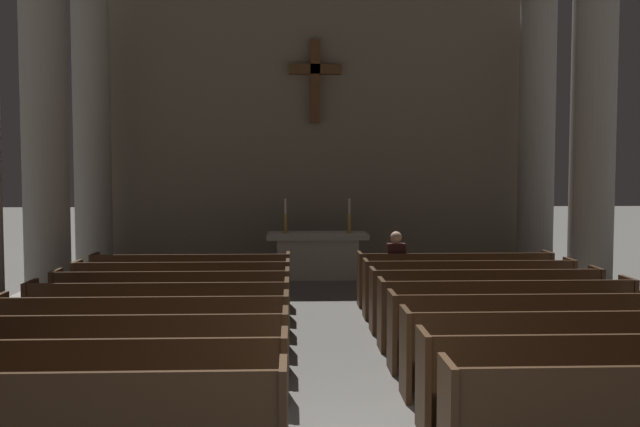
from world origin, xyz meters
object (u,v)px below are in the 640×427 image
(pew_right_row_2, at_px, (605,380))
(pew_left_row_5, at_px, (160,316))
(pew_left_row_7, at_px, (183,290))
(column_right_third, at_px, (593,106))
(candlestick_left, at_px, (285,222))
(pew_right_row_8, at_px, (454,279))
(column_right_fourth, at_px, (537,118))
(pew_right_row_7, at_px, (469,288))
(altar, at_px, (317,254))
(pew_right_row_6, at_px, (485,300))
(pew_left_row_2, at_px, (96,386))
(pew_left_row_8, at_px, (192,280))
(candlestick_right, at_px, (349,221))
(pew_left_row_4, at_px, (144,334))
(column_left_fourth, at_px, (92,116))
(pew_left_row_6, at_px, (172,302))
(pew_left_row_3, at_px, (123,357))
(pew_right_row_5, at_px, (506,313))
(pew_right_row_4, at_px, (531,330))
(column_left_third, at_px, (44,104))
(lone_worshipper, at_px, (395,266))
(pew_right_row_3, at_px, (563,352))

(pew_right_row_2, bearing_deg, pew_left_row_5, 146.53)
(pew_left_row_7, distance_m, column_right_third, 7.97)
(candlestick_left, bearing_deg, pew_right_row_8, -47.06)
(pew_right_row_8, bearing_deg, column_right_fourth, 52.92)
(pew_right_row_7, xyz_separation_m, altar, (-2.30, 4.24, 0.06))
(pew_right_row_6, distance_m, pew_right_row_8, 2.03)
(pew_left_row_2, bearing_deg, pew_left_row_8, 90.00)
(column_right_third, bearing_deg, column_right_fourth, 90.00)
(candlestick_right, bearing_deg, pew_left_row_4, -112.40)
(pew_left_row_5, relative_size, column_left_fourth, 0.47)
(altar, bearing_deg, pew_left_row_6, -113.65)
(pew_left_row_6, xyz_separation_m, pew_right_row_7, (4.60, 1.01, 0.00))
(pew_right_row_7, bearing_deg, column_right_fourth, 59.71)
(pew_right_row_7, bearing_deg, candlestick_left, 125.30)
(pew_left_row_3, relative_size, pew_right_row_5, 1.00)
(pew_left_row_4, height_order, pew_right_row_2, same)
(column_right_third, relative_size, candlestick_left, 9.72)
(column_right_third, bearing_deg, pew_left_row_3, -142.56)
(pew_left_row_2, height_order, candlestick_right, candlestick_right)
(pew_right_row_5, xyz_separation_m, pew_right_row_6, (0.00, 1.01, 0.00))
(pew_right_row_4, bearing_deg, pew_left_row_4, 180.00)
(column_left_third, height_order, lone_worshipper, column_left_third)
(pew_right_row_6, xyz_separation_m, pew_right_row_8, (0.00, 2.03, 0.00))
(pew_left_row_3, xyz_separation_m, pew_right_row_7, (4.60, 4.05, 0.00))
(pew_left_row_3, xyz_separation_m, pew_left_row_8, (0.00, 5.07, 0.00))
(pew_right_row_8, xyz_separation_m, lone_worshipper, (-1.04, 0.04, 0.22))
(pew_right_row_5, bearing_deg, pew_left_row_8, 146.53)
(column_right_fourth, height_order, altar, column_right_fourth)
(pew_left_row_2, xyz_separation_m, candlestick_left, (1.60, 9.30, 0.78))
(pew_right_row_8, bearing_deg, candlestick_right, 116.39)
(pew_left_row_7, relative_size, candlestick_left, 4.55)
(pew_right_row_7, xyz_separation_m, candlestick_right, (-1.60, 4.24, 0.78))
(pew_left_row_3, bearing_deg, column_right_third, 37.44)
(pew_left_row_6, xyz_separation_m, column_left_fourth, (-2.61, 5.48, 3.07))
(altar, bearing_deg, pew_right_row_8, -54.50)
(column_left_third, xyz_separation_m, altar, (4.91, 2.77, -3.02))
(pew_left_row_5, relative_size, pew_right_row_4, 1.00)
(pew_right_row_4, bearing_deg, altar, 107.53)
(pew_right_row_6, height_order, candlestick_right, candlestick_right)
(column_right_fourth, bearing_deg, pew_left_row_2, -127.09)
(column_left_third, bearing_deg, pew_left_row_2, -68.23)
(pew_right_row_2, distance_m, pew_right_row_5, 3.04)
(pew_left_row_5, distance_m, pew_left_row_6, 1.01)
(candlestick_left, bearing_deg, pew_right_row_3, -70.11)
(pew_right_row_3, xyz_separation_m, column_right_third, (2.61, 5.52, 3.07))
(pew_left_row_2, xyz_separation_m, pew_left_row_7, (0.00, 5.07, 0.00))
(pew_right_row_7, distance_m, column_left_fourth, 9.02)
(column_right_fourth, distance_m, altar, 5.76)
(pew_left_row_2, distance_m, altar, 9.58)
(column_right_third, xyz_separation_m, candlestick_left, (-5.61, 2.77, -2.30))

